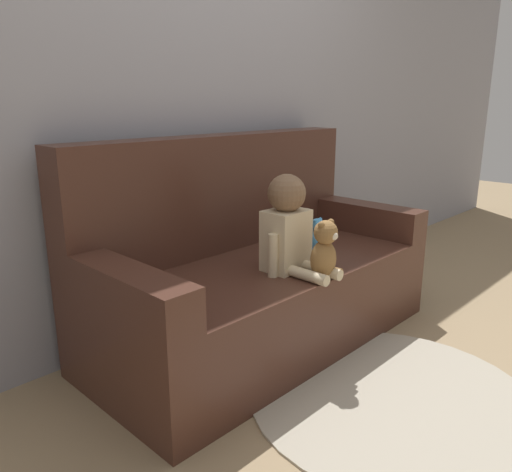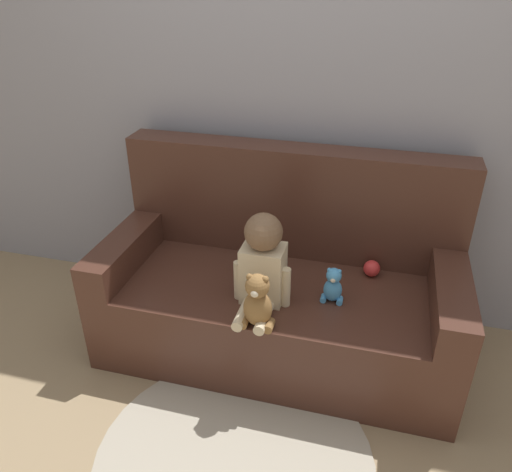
{
  "view_description": "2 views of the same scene",
  "coord_description": "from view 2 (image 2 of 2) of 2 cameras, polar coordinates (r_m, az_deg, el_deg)",
  "views": [
    {
      "loc": [
        -1.68,
        -1.56,
        1.18
      ],
      "look_at": [
        -0.09,
        -0.03,
        0.57
      ],
      "focal_mm": 35.0,
      "sensor_mm": 36.0,
      "label": 1
    },
    {
      "loc": [
        0.42,
        -2.01,
        1.82
      ],
      "look_at": [
        -0.09,
        -0.08,
        0.71
      ],
      "focal_mm": 35.0,
      "sensor_mm": 36.0,
      "label": 2
    }
  ],
  "objects": [
    {
      "name": "wall_back",
      "position": [
        2.59,
        5.51,
        17.45
      ],
      "size": [
        8.0,
        0.05,
        2.6
      ],
      "color": "#93939E",
      "rests_on": "ground_plane"
    },
    {
      "name": "teddy_bear_brown",
      "position": [
        2.13,
        0.18,
        -7.56
      ],
      "size": [
        0.15,
        0.12,
        0.26
      ],
      "color": "olive",
      "rests_on": "couch"
    },
    {
      "name": "toy_ball",
      "position": [
        2.56,
        13.09,
        -3.62
      ],
      "size": [
        0.08,
        0.08,
        0.08
      ],
      "color": "red",
      "rests_on": "couch"
    },
    {
      "name": "ground_plane",
      "position": [
        2.74,
        2.36,
        -12.43
      ],
      "size": [
        12.0,
        12.0,
        0.0
      ],
      "primitive_type": "plane",
      "color": "#9E8460"
    },
    {
      "name": "floor_rug",
      "position": [
        2.26,
        -2.51,
        -24.1
      ],
      "size": [
        1.16,
        1.16,
        0.01
      ],
      "color": "#B2A893",
      "rests_on": "ground_plane"
    },
    {
      "name": "person_baby",
      "position": [
        2.23,
        0.75,
        -3.1
      ],
      "size": [
        0.27,
        0.35,
        0.44
      ],
      "color": "beige",
      "rests_on": "couch"
    },
    {
      "name": "couch",
      "position": [
        2.59,
        2.86,
        -5.79
      ],
      "size": [
        1.75,
        0.81,
        1.01
      ],
      "color": "#47281E",
      "rests_on": "ground_plane"
    },
    {
      "name": "plush_toy_side",
      "position": [
        2.32,
        8.79,
        -5.65
      ],
      "size": [
        0.1,
        0.08,
        0.18
      ],
      "color": "#4C9EDB",
      "rests_on": "couch"
    }
  ]
}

